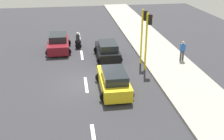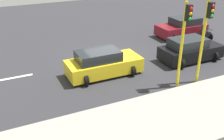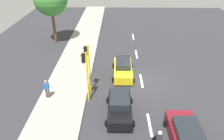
% 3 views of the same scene
% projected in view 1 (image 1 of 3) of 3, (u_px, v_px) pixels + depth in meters
% --- Properties ---
extents(ground_plane, '(40.00, 60.00, 0.10)m').
position_uv_depth(ground_plane, '(86.00, 85.00, 18.80)').
color(ground_plane, '#2D2D33').
extents(sidewalk, '(4.00, 60.00, 0.15)m').
position_uv_depth(sidewalk, '(181.00, 77.00, 19.72)').
color(sidewalk, '#9E998E').
rests_on(sidewalk, ground).
extents(lane_stripe_north, '(0.20, 2.40, 0.01)m').
position_uv_depth(lane_stripe_north, '(94.00, 138.00, 13.35)').
color(lane_stripe_north, white).
rests_on(lane_stripe_north, ground).
extents(lane_stripe_mid, '(0.20, 2.40, 0.01)m').
position_uv_depth(lane_stripe_mid, '(86.00, 85.00, 18.78)').
color(lane_stripe_mid, white).
rests_on(lane_stripe_mid, ground).
extents(lane_stripe_south, '(0.20, 2.40, 0.01)m').
position_uv_depth(lane_stripe_south, '(82.00, 55.00, 24.20)').
color(lane_stripe_south, white).
rests_on(lane_stripe_south, ground).
extents(lane_stripe_far_south, '(0.20, 2.40, 0.01)m').
position_uv_depth(lane_stripe_far_south, '(79.00, 36.00, 29.63)').
color(lane_stripe_far_south, white).
rests_on(lane_stripe_far_south, ground).
extents(car_maroon, '(2.29, 4.01, 1.52)m').
position_uv_depth(car_maroon, '(58.00, 43.00, 25.05)').
color(car_maroon, maroon).
rests_on(car_maroon, ground).
extents(car_yellow_cab, '(2.18, 4.28, 1.52)m').
position_uv_depth(car_yellow_cab, '(114.00, 81.00, 17.74)').
color(car_yellow_cab, yellow).
rests_on(car_yellow_cab, ground).
extents(car_black, '(2.17, 4.06, 1.52)m').
position_uv_depth(car_black, '(108.00, 51.00, 23.17)').
color(car_black, black).
rests_on(car_black, ground).
extents(motorcycle, '(0.60, 1.30, 1.53)m').
position_uv_depth(motorcycle, '(78.00, 41.00, 25.93)').
color(motorcycle, black).
rests_on(motorcycle, ground).
extents(pedestrian_near_signal, '(0.40, 0.24, 1.69)m').
position_uv_depth(pedestrian_near_signal, '(182.00, 50.00, 22.24)').
color(pedestrian_near_signal, '#3F3F3F').
rests_on(pedestrian_near_signal, sidewalk).
extents(traffic_light_corner, '(0.49, 0.24, 4.50)m').
position_uv_depth(traffic_light_corner, '(148.00, 34.00, 20.00)').
color(traffic_light_corner, yellow).
rests_on(traffic_light_corner, ground).
extents(traffic_light_midblock, '(0.49, 0.24, 4.50)m').
position_uv_depth(traffic_light_midblock, '(143.00, 29.00, 21.20)').
color(traffic_light_midblock, yellow).
rests_on(traffic_light_midblock, ground).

